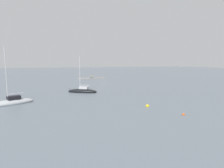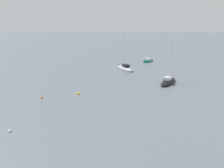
{
  "view_description": "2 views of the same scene",
  "coord_description": "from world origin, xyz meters",
  "px_view_note": "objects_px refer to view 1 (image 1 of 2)",
  "views": [
    {
      "loc": [
        22.57,
        72.45,
        8.58
      ],
      "look_at": [
        7.13,
        30.21,
        3.18
      ],
      "focal_mm": 28.53,
      "sensor_mm": 36.0,
      "label": 1
    },
    {
      "loc": [
        -43.83,
        35.57,
        15.35
      ],
      "look_at": [
        7.71,
        35.59,
        1.33
      ],
      "focal_mm": 38.32,
      "sensor_mm": 36.0,
      "label": 2
    }
  ],
  "objects_px": {
    "sailboat_grey_near": "(12,102)",
    "sailboat_black_mid": "(82,91)",
    "person_seated_blue_left": "(91,77)",
    "umbrella_open_yellow": "(91,76)",
    "mooring_buoy_far": "(147,106)",
    "mooring_buoy_mid": "(183,115)"
  },
  "relations": [
    {
      "from": "person_seated_blue_left",
      "to": "umbrella_open_yellow",
      "type": "xyz_separation_m",
      "value": [
        -0.01,
        -0.09,
        0.86
      ]
    },
    {
      "from": "umbrella_open_yellow",
      "to": "sailboat_grey_near",
      "type": "bearing_deg",
      "value": 60.81
    },
    {
      "from": "sailboat_grey_near",
      "to": "mooring_buoy_far",
      "type": "relative_size",
      "value": 17.68
    },
    {
      "from": "mooring_buoy_mid",
      "to": "sailboat_grey_near",
      "type": "bearing_deg",
      "value": -33.19
    },
    {
      "from": "sailboat_grey_near",
      "to": "sailboat_black_mid",
      "type": "bearing_deg",
      "value": -84.61
    },
    {
      "from": "person_seated_blue_left",
      "to": "mooring_buoy_mid",
      "type": "bearing_deg",
      "value": 96.06
    },
    {
      "from": "sailboat_grey_near",
      "to": "mooring_buoy_mid",
      "type": "distance_m",
      "value": 33.38
    },
    {
      "from": "mooring_buoy_mid",
      "to": "mooring_buoy_far",
      "type": "relative_size",
      "value": 0.64
    },
    {
      "from": "umbrella_open_yellow",
      "to": "sailboat_black_mid",
      "type": "xyz_separation_m",
      "value": [
        12.95,
        43.01,
        -1.21
      ]
    },
    {
      "from": "sailboat_grey_near",
      "to": "mooring_buoy_mid",
      "type": "height_order",
      "value": "sailboat_grey_near"
    },
    {
      "from": "sailboat_grey_near",
      "to": "sailboat_black_mid",
      "type": "distance_m",
      "value": 19.15
    },
    {
      "from": "person_seated_blue_left",
      "to": "umbrella_open_yellow",
      "type": "distance_m",
      "value": 0.87
    },
    {
      "from": "umbrella_open_yellow",
      "to": "sailboat_black_mid",
      "type": "distance_m",
      "value": 44.93
    },
    {
      "from": "person_seated_blue_left",
      "to": "sailboat_grey_near",
      "type": "distance_m",
      "value": 60.31
    },
    {
      "from": "sailboat_grey_near",
      "to": "sailboat_black_mid",
      "type": "height_order",
      "value": "sailboat_grey_near"
    },
    {
      "from": "sailboat_grey_near",
      "to": "umbrella_open_yellow",
      "type": "bearing_deg",
      "value": -54.29
    },
    {
      "from": "umbrella_open_yellow",
      "to": "mooring_buoy_far",
      "type": "bearing_deg",
      "value": 86.33
    },
    {
      "from": "mooring_buoy_mid",
      "to": "mooring_buoy_far",
      "type": "xyz_separation_m",
      "value": [
        2.59,
        -6.98,
        0.04
      ]
    },
    {
      "from": "mooring_buoy_mid",
      "to": "mooring_buoy_far",
      "type": "distance_m",
      "value": 7.44
    },
    {
      "from": "umbrella_open_yellow",
      "to": "sailboat_grey_near",
      "type": "xyz_separation_m",
      "value": [
        29.45,
        52.73,
        -1.19
      ]
    },
    {
      "from": "sailboat_grey_near",
      "to": "mooring_buoy_far",
      "type": "distance_m",
      "value": 27.75
    },
    {
      "from": "person_seated_blue_left",
      "to": "mooring_buoy_far",
      "type": "relative_size",
      "value": 1.05
    }
  ]
}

